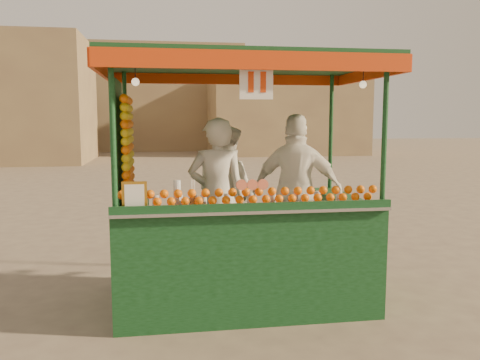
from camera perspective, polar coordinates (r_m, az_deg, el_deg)
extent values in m
plane|color=brown|center=(5.93, -4.70, -13.35)|extent=(90.00, 90.00, 0.00)
cube|color=#907A52|center=(30.46, 5.13, 7.84)|extent=(9.00, 6.00, 5.00)
cube|color=#907A52|center=(35.61, -11.70, 9.21)|extent=(14.00, 7.00, 7.00)
cube|color=black|center=(5.81, 0.17, -12.12)|extent=(2.75, 1.69, 0.32)
cylinder|color=black|center=(5.73, -9.49, -12.15)|extent=(0.38, 0.11, 0.38)
cylinder|color=black|center=(6.01, 9.34, -11.21)|extent=(0.38, 0.11, 0.38)
cube|color=black|center=(4.99, 1.44, -8.36)|extent=(2.75, 0.32, 0.85)
cube|color=black|center=(5.69, -12.28, -6.58)|extent=(0.32, 1.38, 0.85)
cube|color=black|center=(6.05, 11.52, -5.74)|extent=(0.32, 1.38, 0.85)
cube|color=#B2B2B7|center=(4.92, 1.39, -3.32)|extent=(2.75, 0.49, 0.03)
cylinder|color=black|center=(4.65, -14.59, 4.84)|extent=(0.05, 0.05, 1.48)
cylinder|color=black|center=(5.12, 16.49, 4.96)|extent=(0.05, 0.05, 1.48)
cylinder|color=black|center=(6.23, -13.18, 5.39)|extent=(0.05, 0.05, 1.48)
cylinder|color=black|center=(6.59, 10.54, 5.53)|extent=(0.05, 0.05, 1.48)
cube|color=black|center=(5.52, 0.18, 13.52)|extent=(2.96, 1.90, 0.08)
cube|color=red|center=(4.58, 2.13, 13.79)|extent=(2.96, 0.04, 0.17)
cube|color=red|center=(6.45, -1.20, 11.83)|extent=(2.96, 0.04, 0.17)
cube|color=red|center=(5.48, -15.70, 12.43)|extent=(0.04, 1.90, 0.17)
cube|color=red|center=(5.93, 14.79, 12.03)|extent=(0.04, 1.90, 0.17)
cylinder|color=#ED6B48|center=(4.74, 1.44, -0.54)|extent=(0.11, 0.03, 0.11)
cube|color=#BA7F22|center=(4.68, -12.19, -1.97)|extent=(0.23, 0.02, 0.30)
cube|color=white|center=(4.64, 1.91, 11.34)|extent=(0.32, 0.02, 0.32)
sphere|color=#FFE5B2|center=(4.71, -12.09, 11.12)|extent=(0.07, 0.07, 0.07)
sphere|color=#FFE5B2|center=(5.11, 14.14, 10.74)|extent=(0.07, 0.07, 0.07)
imported|color=beige|center=(5.51, -2.71, -1.96)|extent=(0.67, 0.46, 1.77)
imported|color=silver|center=(6.13, -1.78, -1.48)|extent=(1.03, 1.03, 1.68)
imported|color=white|center=(5.79, 6.64, -1.33)|extent=(1.15, 0.75, 1.82)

